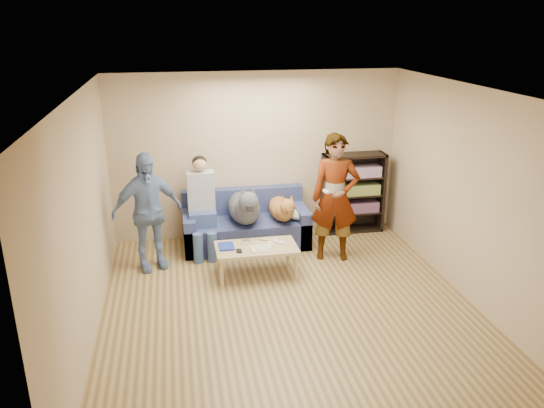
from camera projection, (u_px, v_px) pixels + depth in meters
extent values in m
plane|color=brown|center=(290.00, 310.00, 6.40)|extent=(5.00, 5.00, 0.00)
plane|color=white|center=(293.00, 93.00, 5.53)|extent=(5.00, 5.00, 0.00)
plane|color=tan|center=(257.00, 156.00, 8.28)|extent=(4.50, 0.00, 4.50)
plane|color=tan|center=(372.00, 331.00, 3.65)|extent=(4.50, 0.00, 4.50)
plane|color=tan|center=(83.00, 223.00, 5.57)|extent=(0.00, 5.00, 5.00)
plane|color=tan|center=(474.00, 198.00, 6.36)|extent=(0.00, 5.00, 5.00)
ellipsoid|color=#ACACB1|center=(300.00, 214.00, 8.11)|extent=(0.40, 0.33, 0.14)
imported|color=gray|center=(335.00, 198.00, 7.52)|extent=(0.75, 0.58, 1.85)
imported|color=#7C99C7|center=(147.00, 212.00, 7.24)|extent=(1.06, 0.72, 1.67)
cube|color=white|center=(326.00, 191.00, 7.25)|extent=(0.06, 0.13, 0.03)
cube|color=#1B2E98|center=(226.00, 246.00, 7.13)|extent=(0.20, 0.26, 0.03)
cube|color=silver|center=(261.00, 249.00, 7.07)|extent=(0.26, 0.20, 0.02)
cube|color=beige|center=(263.00, 247.00, 7.09)|extent=(0.22, 0.17, 0.01)
cube|color=silver|center=(246.00, 242.00, 7.24)|extent=(0.11, 0.06, 0.05)
cube|color=white|center=(275.00, 241.00, 7.30)|extent=(0.04, 0.13, 0.03)
cube|color=white|center=(282.00, 243.00, 7.24)|extent=(0.09, 0.06, 0.03)
cylinder|color=silver|center=(271.00, 245.00, 7.17)|extent=(0.07, 0.07, 0.02)
cylinder|color=white|center=(270.00, 243.00, 7.25)|extent=(0.07, 0.07, 0.02)
cylinder|color=orange|center=(257.00, 251.00, 7.01)|extent=(0.13, 0.06, 0.01)
cylinder|color=black|center=(263.00, 240.00, 7.35)|extent=(0.13, 0.08, 0.01)
cube|color=black|center=(239.00, 251.00, 7.00)|extent=(0.07, 0.12, 0.02)
cube|color=#515B93|center=(246.00, 232.00, 8.18)|extent=(1.90, 0.85, 0.42)
cube|color=#515B93|center=(243.00, 200.00, 8.36)|extent=(1.90, 0.18, 0.40)
cube|color=#515B93|center=(190.00, 231.00, 8.01)|extent=(0.18, 0.85, 0.58)
cube|color=#515B93|center=(300.00, 224.00, 8.31)|extent=(0.18, 0.85, 0.58)
cube|color=#425692|center=(202.00, 217.00, 7.89)|extent=(0.40, 0.38, 0.22)
cylinder|color=#415F8F|center=(198.00, 249.00, 7.59)|extent=(0.14, 0.14, 0.47)
cylinder|color=#41558F|center=(212.00, 248.00, 7.62)|extent=(0.14, 0.14, 0.47)
cube|color=#BCBBC0|center=(201.00, 191.00, 7.85)|extent=(0.40, 0.24, 0.58)
sphere|color=tan|center=(200.00, 164.00, 7.72)|extent=(0.21, 0.21, 0.21)
ellipsoid|color=black|center=(199.00, 162.00, 7.74)|extent=(0.22, 0.22, 0.19)
ellipsoid|color=#52565D|center=(244.00, 207.00, 8.02)|extent=(0.48, 0.99, 0.41)
sphere|color=#53545E|center=(247.00, 209.00, 7.68)|extent=(0.36, 0.36, 0.36)
sphere|color=#50545B|center=(248.00, 202.00, 7.47)|extent=(0.29, 0.29, 0.29)
cube|color=black|center=(250.00, 207.00, 7.36)|extent=(0.09, 0.14, 0.08)
cone|color=#4C4D56|center=(243.00, 191.00, 7.43)|extent=(0.09, 0.09, 0.14)
cone|color=#4B4F55|center=(253.00, 191.00, 7.45)|extent=(0.09, 0.09, 0.14)
cylinder|color=#4B4D55|center=(240.00, 201.00, 8.43)|extent=(0.06, 0.32, 0.19)
ellipsoid|color=#A77733|center=(281.00, 209.00, 8.11)|extent=(0.36, 0.75, 0.31)
sphere|color=#BE813A|center=(285.00, 211.00, 7.81)|extent=(0.27, 0.27, 0.27)
sphere|color=#BE783A|center=(287.00, 206.00, 7.62)|extent=(0.22, 0.22, 0.22)
cube|color=brown|center=(289.00, 211.00, 7.52)|extent=(0.07, 0.10, 0.06)
cone|color=#AC6934|center=(283.00, 199.00, 7.59)|extent=(0.07, 0.07, 0.10)
cone|color=#C5703C|center=(292.00, 198.00, 7.61)|extent=(0.07, 0.07, 0.10)
cylinder|color=#BD7239|center=(276.00, 202.00, 8.48)|extent=(0.04, 0.25, 0.14)
cube|color=tan|center=(256.00, 248.00, 7.17)|extent=(1.10, 0.60, 0.04)
cylinder|color=#D2BD81|center=(222.00, 273.00, 6.92)|extent=(0.05, 0.05, 0.38)
cylinder|color=tan|center=(296.00, 267.00, 7.09)|extent=(0.05, 0.05, 0.38)
cylinder|color=tan|center=(218.00, 257.00, 7.38)|extent=(0.05, 0.05, 0.38)
cylinder|color=tan|center=(288.00, 251.00, 7.56)|extent=(0.05, 0.05, 0.38)
cube|color=black|center=(324.00, 195.00, 8.52)|extent=(0.04, 0.34, 1.30)
cube|color=black|center=(381.00, 191.00, 8.69)|extent=(0.04, 0.34, 1.30)
cube|color=black|center=(355.00, 155.00, 8.39)|extent=(1.00, 0.34, 0.04)
cube|color=black|center=(351.00, 229.00, 8.81)|extent=(1.00, 0.34, 0.04)
cube|color=black|center=(350.00, 190.00, 8.75)|extent=(1.00, 0.02, 1.30)
cube|color=black|center=(352.00, 212.00, 8.71)|extent=(0.94, 0.32, 0.03)
cube|color=black|center=(353.00, 195.00, 8.61)|extent=(0.94, 0.32, 0.02)
cube|color=black|center=(354.00, 177.00, 8.51)|extent=(0.94, 0.32, 0.02)
cube|color=#B23333|center=(352.00, 207.00, 8.66)|extent=(0.84, 0.24, 0.17)
cube|color=gold|center=(353.00, 189.00, 8.56)|extent=(0.84, 0.24, 0.17)
cube|color=#994C99|center=(354.00, 172.00, 8.46)|extent=(0.84, 0.24, 0.17)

